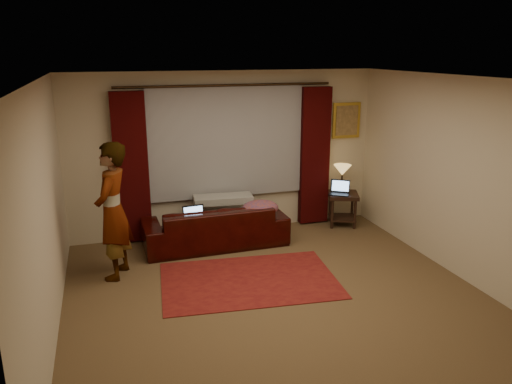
# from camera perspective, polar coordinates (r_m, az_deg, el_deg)

# --- Properties ---
(floor) EXTENTS (5.00, 5.00, 0.01)m
(floor) POSITION_cam_1_polar(r_m,az_deg,el_deg) (6.22, 2.45, -11.97)
(floor) COLOR brown
(floor) RESTS_ON ground
(ceiling) EXTENTS (5.00, 5.00, 0.02)m
(ceiling) POSITION_cam_1_polar(r_m,az_deg,el_deg) (5.50, 2.78, 12.75)
(ceiling) COLOR silver
(ceiling) RESTS_ON ground
(wall_back) EXTENTS (5.00, 0.02, 2.60)m
(wall_back) POSITION_cam_1_polar(r_m,az_deg,el_deg) (8.05, -3.44, 4.43)
(wall_back) COLOR beige
(wall_back) RESTS_ON ground
(wall_front) EXTENTS (5.00, 0.02, 2.60)m
(wall_front) POSITION_cam_1_polar(r_m,az_deg,el_deg) (3.63, 16.32, -11.01)
(wall_front) COLOR beige
(wall_front) RESTS_ON ground
(wall_left) EXTENTS (0.02, 5.00, 2.60)m
(wall_left) POSITION_cam_1_polar(r_m,az_deg,el_deg) (5.44, -23.03, -2.53)
(wall_left) COLOR beige
(wall_left) RESTS_ON ground
(wall_right) EXTENTS (0.02, 5.00, 2.60)m
(wall_right) POSITION_cam_1_polar(r_m,az_deg,el_deg) (6.96, 22.38, 1.39)
(wall_right) COLOR beige
(wall_right) RESTS_ON ground
(sheer_curtain) EXTENTS (2.50, 0.05, 1.80)m
(sheer_curtain) POSITION_cam_1_polar(r_m,az_deg,el_deg) (7.96, -3.36, 5.76)
(sheer_curtain) COLOR gray
(sheer_curtain) RESTS_ON wall_back
(drape_left) EXTENTS (0.50, 0.14, 2.30)m
(drape_left) POSITION_cam_1_polar(r_m,az_deg,el_deg) (7.76, -14.05, 2.63)
(drape_left) COLOR black
(drape_left) RESTS_ON floor
(drape_right) EXTENTS (0.50, 0.14, 2.30)m
(drape_right) POSITION_cam_1_polar(r_m,az_deg,el_deg) (8.45, 6.70, 4.08)
(drape_right) COLOR black
(drape_right) RESTS_ON floor
(curtain_rod) EXTENTS (0.04, 0.04, 3.40)m
(curtain_rod) POSITION_cam_1_polar(r_m,az_deg,el_deg) (7.80, -3.37, 12.07)
(curtain_rod) COLOR #2F2012
(curtain_rod) RESTS_ON wall_back
(picture_frame) EXTENTS (0.50, 0.04, 0.60)m
(picture_frame) POSITION_cam_1_polar(r_m,az_deg,el_deg) (8.68, 10.27, 8.07)
(picture_frame) COLOR gold
(picture_frame) RESTS_ON wall_back
(sofa) EXTENTS (2.19, 0.98, 0.87)m
(sofa) POSITION_cam_1_polar(r_m,az_deg,el_deg) (7.63, -4.72, -2.98)
(sofa) COLOR black
(sofa) RESTS_ON floor
(throw_blanket) EXTENTS (0.94, 0.45, 0.11)m
(throw_blanket) POSITION_cam_1_polar(r_m,az_deg,el_deg) (7.77, -3.82, 0.88)
(throw_blanket) COLOR #969690
(throw_blanket) RESTS_ON sofa
(clothing_pile) EXTENTS (0.63, 0.51, 0.24)m
(clothing_pile) POSITION_cam_1_polar(r_m,az_deg,el_deg) (7.64, 0.47, -1.93)
(clothing_pile) COLOR #784051
(clothing_pile) RESTS_ON sofa
(laptop_sofa) EXTENTS (0.36, 0.39, 0.24)m
(laptop_sofa) POSITION_cam_1_polar(r_m,az_deg,el_deg) (7.39, -6.90, -2.71)
(laptop_sofa) COLOR black
(laptop_sofa) RESTS_ON sofa
(area_rug) EXTENTS (2.40, 1.72, 0.01)m
(area_rug) POSITION_cam_1_polar(r_m,az_deg,el_deg) (6.62, -0.80, -10.04)
(area_rug) COLOR maroon
(area_rug) RESTS_ON floor
(end_table) EXTENTS (0.63, 0.63, 0.57)m
(end_table) POSITION_cam_1_polar(r_m,az_deg,el_deg) (8.64, 9.85, -1.94)
(end_table) COLOR black
(end_table) RESTS_ON floor
(tiffany_lamp) EXTENTS (0.35, 0.35, 0.48)m
(tiffany_lamp) POSITION_cam_1_polar(r_m,az_deg,el_deg) (8.56, 9.79, 1.52)
(tiffany_lamp) COLOR #A68D4C
(tiffany_lamp) RESTS_ON end_table
(laptop_table) EXTENTS (0.46, 0.46, 0.23)m
(laptop_table) POSITION_cam_1_polar(r_m,az_deg,el_deg) (8.44, 9.51, 0.46)
(laptop_table) COLOR black
(laptop_table) RESTS_ON end_table
(person) EXTENTS (0.68, 0.68, 1.81)m
(person) POSITION_cam_1_polar(r_m,az_deg,el_deg) (6.68, -16.05, -2.14)
(person) COLOR #969690
(person) RESTS_ON floor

